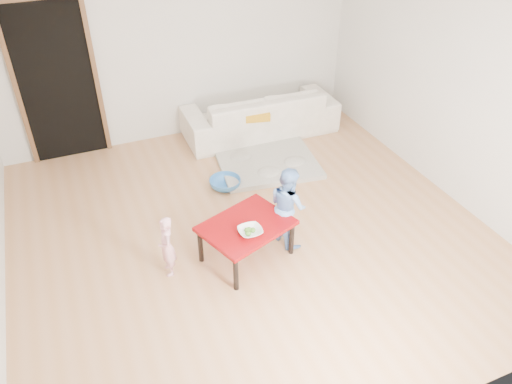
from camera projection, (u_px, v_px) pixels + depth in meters
floor at (249, 230)px, 5.52m from camera, size 5.00×5.00×0.01m
back_wall at (178, 45)px, 6.66m from camera, size 5.00×0.02×2.60m
right_wall at (455, 85)px, 5.57m from camera, size 0.02×5.00×2.60m
doorway at (57, 84)px, 6.30m from camera, size 1.02×0.08×2.11m
sofa at (260, 113)px, 7.21m from camera, size 2.22×0.91×0.64m
cushion at (254, 113)px, 6.84m from camera, size 0.47×0.44×0.11m
red_table at (246, 241)px, 5.05m from camera, size 1.03×0.90×0.43m
bowl at (250, 231)px, 4.79m from camera, size 0.23×0.23×0.06m
broccoli at (250, 231)px, 4.79m from camera, size 0.12×0.12×0.06m
child_pink at (167, 247)px, 4.81m from camera, size 0.17×0.25×0.66m
child_blue at (288, 206)px, 5.15m from camera, size 0.40×0.48×0.90m
basin at (225, 184)px, 6.17m from camera, size 0.39×0.39×0.12m
blanket at (268, 163)px, 6.63m from camera, size 1.40×1.22×0.06m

